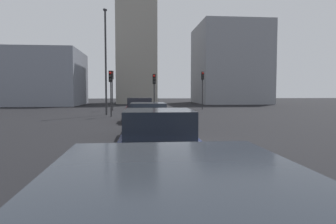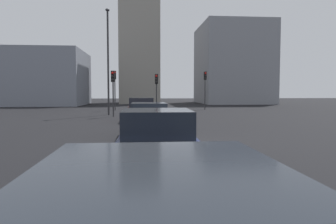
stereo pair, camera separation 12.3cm
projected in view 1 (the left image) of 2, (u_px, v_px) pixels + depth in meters
The scene contains 12 objects.
ground_plane at pixel (186, 144), 13.10m from camera, with size 160.00×160.00×0.20m, color black.
car_maroon_right_lead at pixel (139, 110), 22.02m from camera, with size 4.72×2.06×1.62m.
car_grey_right_second at pixel (148, 119), 14.95m from camera, with size 4.60×2.03×1.53m.
car_navy_right_third at pixel (158, 143), 7.96m from camera, with size 4.35×2.17×1.61m.
traffic_light_near_left at pixel (203, 82), 35.60m from camera, with size 0.32×0.29×4.25m.
traffic_light_near_right at pixel (112, 82), 33.96m from camera, with size 0.32×0.28×4.24m.
traffic_light_far_left at pixel (111, 84), 25.52m from camera, with size 0.33×0.30×3.71m.
traffic_light_far_right at pixel (154, 85), 28.84m from camera, with size 0.32×0.30×3.62m.
street_lamp_kerbside at pixel (106, 54), 27.42m from camera, with size 0.56×0.36×9.13m.
building_facade_left at pixel (229, 65), 55.32m from camera, with size 13.46×11.15×13.35m, color gray.
building_facade_center at pixel (137, 52), 55.28m from camera, with size 9.56×6.66×17.67m, color gray.
building_facade_right at pixel (44, 78), 48.00m from camera, with size 12.92×11.23×8.09m, color gray.
Camera 1 is at (-12.85, 2.02, 2.06)m, focal length 34.08 mm.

